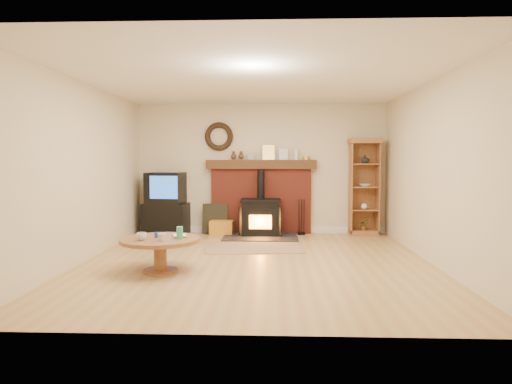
{
  "coord_description": "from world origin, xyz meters",
  "views": [
    {
      "loc": [
        0.25,
        -6.49,
        1.47
      ],
      "look_at": [
        -0.04,
        1.0,
        0.95
      ],
      "focal_mm": 32.0,
      "sensor_mm": 36.0,
      "label": 1
    }
  ],
  "objects_px": {
    "tv_unit": "(166,205)",
    "curio_cabinet": "(364,187)",
    "wood_stove": "(261,218)",
    "coffee_table": "(160,244)"
  },
  "relations": [
    {
      "from": "wood_stove",
      "to": "tv_unit",
      "type": "height_order",
      "value": "wood_stove"
    },
    {
      "from": "wood_stove",
      "to": "curio_cabinet",
      "type": "relative_size",
      "value": 0.74
    },
    {
      "from": "tv_unit",
      "to": "curio_cabinet",
      "type": "bearing_deg",
      "value": 1.25
    },
    {
      "from": "wood_stove",
      "to": "coffee_table",
      "type": "bearing_deg",
      "value": -113.52
    },
    {
      "from": "tv_unit",
      "to": "curio_cabinet",
      "type": "distance_m",
      "value": 3.94
    },
    {
      "from": "wood_stove",
      "to": "curio_cabinet",
      "type": "height_order",
      "value": "curio_cabinet"
    },
    {
      "from": "tv_unit",
      "to": "coffee_table",
      "type": "xyz_separation_m",
      "value": [
        0.65,
        -3.06,
        -0.22
      ]
    },
    {
      "from": "tv_unit",
      "to": "coffee_table",
      "type": "height_order",
      "value": "tv_unit"
    },
    {
      "from": "coffee_table",
      "to": "wood_stove",
      "type": "bearing_deg",
      "value": 66.48
    },
    {
      "from": "wood_stove",
      "to": "tv_unit",
      "type": "distance_m",
      "value": 1.92
    }
  ]
}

